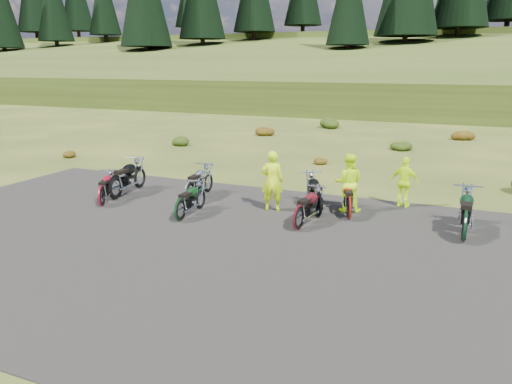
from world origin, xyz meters
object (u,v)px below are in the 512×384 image
at_px(motorcycle_0, 116,200).
at_px(person_middle, 272,182).
at_px(motorcycle_3, 190,204).
at_px(motorcycle_7, 463,243).

distance_m(motorcycle_0, person_middle, 5.48).
bearing_deg(motorcycle_3, person_middle, -88.14).
bearing_deg(motorcycle_3, motorcycle_7, -96.77).
relative_size(motorcycle_3, motorcycle_7, 0.91).
bearing_deg(motorcycle_0, motorcycle_3, -82.96).
relative_size(motorcycle_0, motorcycle_3, 1.09).
xyz_separation_m(motorcycle_0, motorcycle_7, (10.90, 0.19, 0.00)).
bearing_deg(motorcycle_3, motorcycle_0, 98.51).
bearing_deg(motorcycle_0, motorcycle_7, -94.63).
height_order(motorcycle_0, person_middle, person_middle).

